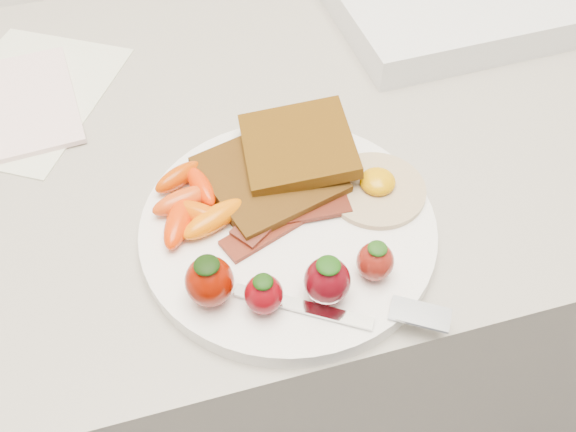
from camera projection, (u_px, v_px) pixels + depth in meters
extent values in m
cube|color=gray|center=(265.00, 327.00, 1.04)|extent=(2.00, 0.60, 0.90)
cylinder|color=white|center=(288.00, 229.00, 0.59)|extent=(0.27, 0.27, 0.02)
cube|color=#351A03|center=(269.00, 177.00, 0.61)|extent=(0.14, 0.14, 0.01)
cube|color=black|center=(298.00, 146.00, 0.62)|extent=(0.11, 0.11, 0.02)
cylinder|color=beige|center=(376.00, 190.00, 0.60)|extent=(0.12, 0.12, 0.01)
ellipsoid|color=#D58E00|center=(378.00, 182.00, 0.60)|extent=(0.04, 0.04, 0.02)
cube|color=#49160A|center=(277.00, 224.00, 0.58)|extent=(0.11, 0.07, 0.00)
cube|color=black|center=(291.00, 212.00, 0.58)|extent=(0.11, 0.03, 0.00)
cube|color=#471A0F|center=(280.00, 204.00, 0.59)|extent=(0.10, 0.09, 0.00)
ellipsoid|color=#D9420D|center=(183.00, 200.00, 0.59)|extent=(0.06, 0.03, 0.02)
ellipsoid|color=#DE5200|center=(198.00, 214.00, 0.58)|extent=(0.06, 0.05, 0.02)
ellipsoid|color=#E33000|center=(179.00, 221.00, 0.57)|extent=(0.05, 0.07, 0.02)
ellipsoid|color=#EA2E00|center=(201.00, 186.00, 0.60)|extent=(0.03, 0.06, 0.02)
ellipsoid|color=#C33D00|center=(178.00, 177.00, 0.60)|extent=(0.05, 0.04, 0.02)
ellipsoid|color=#E96700|center=(214.00, 219.00, 0.57)|extent=(0.07, 0.05, 0.02)
ellipsoid|color=#770E00|center=(209.00, 281.00, 0.51)|extent=(0.04, 0.04, 0.05)
ellipsoid|color=black|center=(207.00, 265.00, 0.50)|extent=(0.02, 0.02, 0.01)
ellipsoid|color=#6F050C|center=(264.00, 294.00, 0.51)|extent=(0.03, 0.03, 0.04)
ellipsoid|color=#123309|center=(263.00, 282.00, 0.50)|extent=(0.02, 0.02, 0.01)
ellipsoid|color=#50050C|center=(327.00, 281.00, 0.52)|extent=(0.04, 0.04, 0.04)
ellipsoid|color=#133D0A|center=(328.00, 265.00, 0.50)|extent=(0.02, 0.02, 0.01)
ellipsoid|color=maroon|center=(375.00, 261.00, 0.53)|extent=(0.03, 0.03, 0.04)
ellipsoid|color=#1A430F|center=(378.00, 248.00, 0.52)|extent=(0.02, 0.02, 0.01)
cube|color=silver|center=(303.00, 307.00, 0.52)|extent=(0.10, 0.07, 0.00)
cube|color=silver|center=(420.00, 314.00, 0.52)|extent=(0.05, 0.05, 0.00)
cube|color=silver|center=(25.00, 96.00, 0.72)|extent=(0.26, 0.28, 0.00)
cube|color=#F7D1D1|center=(20.00, 104.00, 0.71)|extent=(0.13, 0.18, 0.01)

